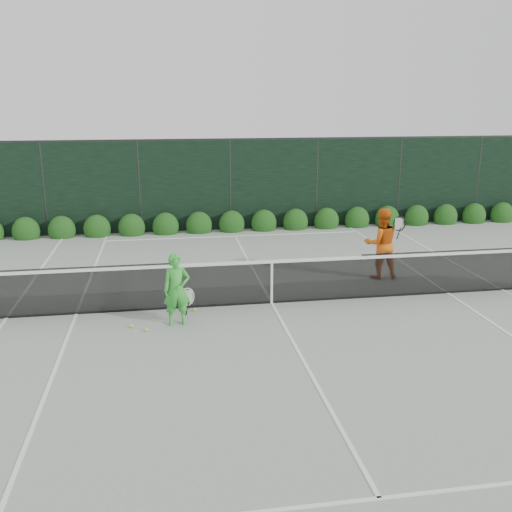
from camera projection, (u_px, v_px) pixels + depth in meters
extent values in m
plane|color=gray|center=(272.00, 303.00, 12.42)|extent=(80.00, 80.00, 0.00)
cube|color=black|center=(70.00, 291.00, 11.63)|extent=(4.40, 0.01, 1.02)
cube|color=black|center=(272.00, 282.00, 12.30)|extent=(4.00, 0.01, 0.96)
cube|color=black|center=(453.00, 272.00, 12.95)|extent=(4.40, 0.01, 1.02)
cube|color=white|center=(272.00, 262.00, 12.17)|extent=(12.80, 0.03, 0.07)
cube|color=black|center=(272.00, 302.00, 12.42)|extent=(12.80, 0.02, 0.04)
cube|color=white|center=(272.00, 283.00, 12.30)|extent=(0.05, 0.03, 0.91)
imported|color=green|center=(177.00, 290.00, 11.08)|extent=(0.55, 0.38, 1.43)
torus|color=beige|center=(187.00, 297.00, 11.26)|extent=(0.30, 0.09, 0.30)
cylinder|color=black|center=(187.00, 308.00, 11.33)|extent=(0.10, 0.03, 0.30)
imported|color=orange|center=(381.00, 244.00, 13.99)|extent=(0.89, 0.71, 1.75)
torus|color=black|center=(399.00, 224.00, 13.71)|extent=(0.30, 0.08, 0.30)
cylinder|color=black|center=(399.00, 233.00, 13.78)|extent=(0.10, 0.03, 0.30)
cube|color=white|center=(7.00, 318.00, 11.57)|extent=(0.06, 23.77, 0.01)
cube|color=white|center=(502.00, 290.00, 13.28)|extent=(0.06, 23.77, 0.01)
cube|color=white|center=(76.00, 314.00, 11.78)|extent=(0.06, 23.77, 0.01)
cube|color=white|center=(448.00, 293.00, 13.07)|extent=(0.06, 23.77, 0.01)
cube|color=white|center=(218.00, 206.00, 23.73)|extent=(11.03, 0.06, 0.01)
cube|color=white|center=(235.00, 236.00, 18.51)|extent=(8.23, 0.06, 0.01)
cube|color=white|center=(380.00, 498.00, 6.33)|extent=(8.23, 0.06, 0.01)
cube|color=white|center=(272.00, 303.00, 12.42)|extent=(0.06, 12.80, 0.01)
cube|color=black|center=(230.00, 185.00, 19.16)|extent=(32.00, 0.06, 3.00)
cube|color=#262826|center=(229.00, 139.00, 18.76)|extent=(32.00, 0.06, 0.06)
cylinder|color=#262826|center=(44.00, 190.00, 18.23)|extent=(0.08, 0.08, 3.00)
cylinder|color=#262826|center=(139.00, 188.00, 18.70)|extent=(0.08, 0.08, 3.00)
cylinder|color=#262826|center=(230.00, 185.00, 19.16)|extent=(0.08, 0.08, 3.00)
cylinder|color=#262826|center=(316.00, 183.00, 19.63)|extent=(0.08, 0.08, 3.00)
cylinder|color=#262826|center=(399.00, 181.00, 20.10)|extent=(0.08, 0.08, 3.00)
cylinder|color=#262826|center=(477.00, 180.00, 20.57)|extent=(0.08, 0.08, 3.00)
ellipsoid|color=#143D10|center=(26.00, 231.00, 18.14)|extent=(0.86, 0.65, 0.94)
ellipsoid|color=#143D10|center=(62.00, 230.00, 18.31)|extent=(0.86, 0.65, 0.94)
ellipsoid|color=#143D10|center=(97.00, 229.00, 18.48)|extent=(0.86, 0.65, 0.94)
ellipsoid|color=#143D10|center=(132.00, 228.00, 18.65)|extent=(0.86, 0.65, 0.94)
ellipsoid|color=#143D10|center=(166.00, 227.00, 18.82)|extent=(0.86, 0.65, 0.94)
ellipsoid|color=#143D10|center=(199.00, 225.00, 18.99)|extent=(0.86, 0.65, 0.94)
ellipsoid|color=#143D10|center=(232.00, 224.00, 19.17)|extent=(0.86, 0.65, 0.94)
ellipsoid|color=#143D10|center=(264.00, 223.00, 19.34)|extent=(0.86, 0.65, 0.94)
ellipsoid|color=#143D10|center=(295.00, 222.00, 19.51)|extent=(0.86, 0.65, 0.94)
ellipsoid|color=#143D10|center=(327.00, 221.00, 19.68)|extent=(0.86, 0.65, 0.94)
ellipsoid|color=#143D10|center=(357.00, 220.00, 19.85)|extent=(0.86, 0.65, 0.94)
ellipsoid|color=#143D10|center=(387.00, 219.00, 20.02)|extent=(0.86, 0.65, 0.94)
ellipsoid|color=#143D10|center=(416.00, 218.00, 20.20)|extent=(0.86, 0.65, 0.94)
ellipsoid|color=#143D10|center=(445.00, 217.00, 20.37)|extent=(0.86, 0.65, 0.94)
ellipsoid|color=#143D10|center=(474.00, 216.00, 20.54)|extent=(0.86, 0.65, 0.94)
ellipsoid|color=#143D10|center=(502.00, 215.00, 20.71)|extent=(0.86, 0.65, 0.94)
sphere|color=#C7D62F|center=(132.00, 326.00, 11.07)|extent=(0.07, 0.07, 0.07)
sphere|color=#C7D62F|center=(195.00, 310.00, 11.93)|extent=(0.07, 0.07, 0.07)
sphere|color=#C7D62F|center=(146.00, 330.00, 10.91)|extent=(0.07, 0.07, 0.07)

